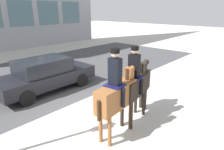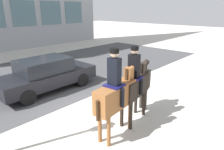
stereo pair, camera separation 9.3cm
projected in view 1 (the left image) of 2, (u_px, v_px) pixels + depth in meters
The scene contains 6 objects.
ground_plane at pixel (83, 107), 7.57m from camera, with size 80.00×80.00×0.00m, color beige.
road_surface at pixel (24, 79), 10.55m from camera, with size 24.84×8.50×0.01m.
mounted_horse_lead at pixel (117, 93), 5.54m from camera, with size 1.91×0.65×2.59m.
mounted_horse_companion at pixel (135, 84), 6.33m from camera, with size 1.84×0.69×2.50m.
pedestrian_bystander at pixel (144, 83), 7.18m from camera, with size 0.82×0.54×1.71m.
street_car_near_lane at pixel (45, 74), 8.90m from camera, with size 4.35×1.82×1.48m.
Camera 1 is at (-4.37, -5.32, 3.55)m, focal length 32.00 mm.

